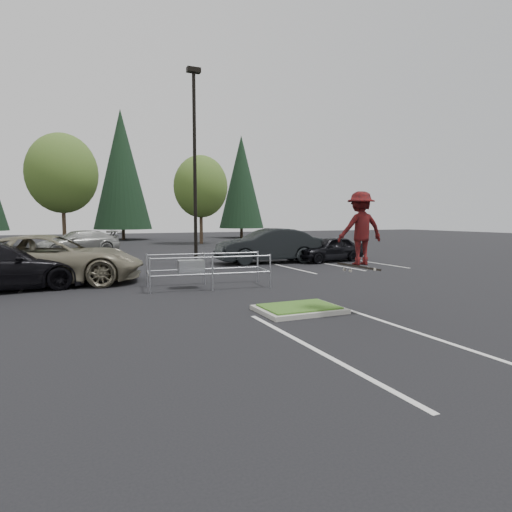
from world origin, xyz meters
name	(u,v)px	position (x,y,z in m)	size (l,w,h in m)	color
ground	(299,312)	(0.00, 0.00, 0.00)	(120.00, 120.00, 0.00)	black
grass_median	(299,309)	(0.00, 0.00, 0.08)	(2.20, 1.60, 0.16)	#A1A096
stall_lines	(191,283)	(-1.35, 6.02, 0.00)	(22.62, 17.60, 0.01)	silver
light_pole	(195,178)	(0.50, 12.00, 4.56)	(0.70, 0.60, 10.12)	#A1A096
decid_b	(62,176)	(-6.01, 30.53, 6.04)	(5.89, 5.89, 9.64)	#38281C
decid_c	(201,189)	(5.99, 29.83, 5.25)	(5.12, 5.12, 8.38)	#38281C
conif_b	(122,170)	(0.00, 40.50, 7.85)	(6.38, 6.38, 14.50)	#38281C
conif_c	(241,182)	(14.00, 39.50, 6.85)	(5.50, 5.50, 12.50)	#38281C
cart_corral	(195,267)	(-1.52, 4.87, 0.76)	(4.41, 1.97, 1.21)	#999BA1
skateboarder	(360,229)	(1.20, -1.00, 2.23)	(1.27, 0.82, 2.05)	black
car_l_tan	(50,259)	(-6.31, 7.95, 0.94)	(3.12, 6.76, 1.88)	gray
car_r_charc	(268,246)	(4.50, 11.50, 0.96)	(2.02, 5.80, 1.91)	black
car_r_black	(329,249)	(8.00, 10.76, 0.73)	(1.72, 4.27, 1.45)	black
car_far_silver	(79,242)	(-5.00, 22.00, 0.81)	(2.27, 5.59, 1.62)	#A0A19C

